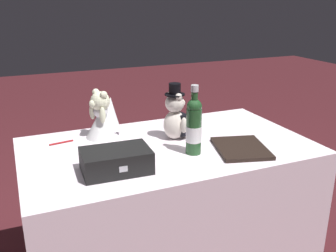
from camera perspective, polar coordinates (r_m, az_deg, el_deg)
reception_table at (r=2.04m, az=0.00°, el=-12.32°), size 1.40×0.81×0.72m
teddy_bear_groom at (r=1.93m, az=1.21°, el=1.36°), size 0.15×0.15×0.29m
teddy_bear_bride at (r=1.99m, az=-9.63°, el=1.43°), size 0.22×0.19×0.25m
champagne_bottle at (r=1.74m, az=3.90°, el=0.07°), size 0.07×0.07×0.33m
signing_pen at (r=1.97m, az=-15.59°, el=-2.39°), size 0.13×0.03×0.01m
gift_case_black at (r=1.60m, az=-7.80°, el=-5.15°), size 0.29×0.20×0.10m
guestbook at (r=1.85m, az=10.90°, el=-3.28°), size 0.30×0.34×0.02m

